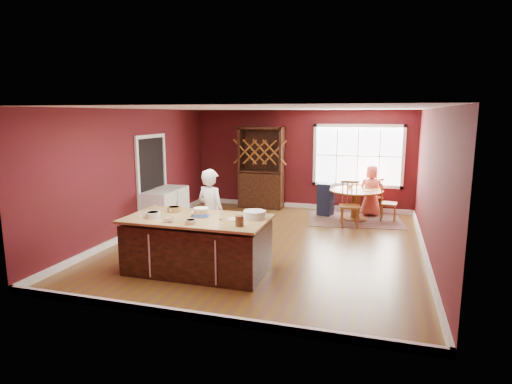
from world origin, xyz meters
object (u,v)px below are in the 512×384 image
baker (211,213)px  chair_south (350,204)px  toddler (328,184)px  seated_woman (371,191)px  kitchen_island (198,246)px  washer (159,211)px  dryer (172,205)px  high_chair (326,199)px  layer_cake (201,212)px  hutch (261,168)px  dining_table (356,198)px  chair_north (373,195)px  chair_east (389,202)px

baker → chair_south: (2.27, 2.87, -0.28)m
toddler → seated_woman: bearing=9.2°
kitchen_island → washer: kitchen_island is taller
dryer → chair_south: bearing=11.8°
high_chair → toddler: bearing=92.8°
layer_cake → hutch: (-0.38, 4.97, 0.13)m
chair_south → seated_woman: size_ratio=0.81×
kitchen_island → dining_table: size_ratio=1.81×
layer_cake → chair_south: (2.16, 3.53, -0.46)m
chair_south → chair_north: 1.66m
toddler → hutch: bearing=170.0°
kitchen_island → dining_table: 4.95m
dining_table → dryer: (-4.19, -1.62, -0.09)m
baker → chair_south: size_ratio=1.52×
kitchen_island → baker: size_ratio=1.44×
dining_table → layer_cake: layer_cake is taller
chair_east → chair_south: chair_south is taller
toddler → washer: (-3.44, -2.61, -0.37)m
washer → dining_table: bearing=28.3°
baker → high_chair: 4.19m
baker → layer_cake: baker is taller
chair_south → seated_woman: 1.36m
toddler → chair_east: bearing=-10.3°
toddler → dining_table: bearing=-25.0°
toddler → hutch: size_ratio=0.12×
dryer → high_chair: bearing=28.5°
baker → dryer: 2.74m
kitchen_island → layer_cake: 0.56m
dining_table → chair_south: (-0.08, -0.76, 0.00)m
dining_table → chair_east: 0.79m
kitchen_island → baker: baker is taller
layer_cake → dryer: size_ratio=0.40×
hutch → chair_south: bearing=-29.5°
high_chair → dryer: size_ratio=0.99×
dining_table → hutch: 2.78m
baker → layer_cake: size_ratio=4.62×
toddler → washer: size_ratio=0.30×
baker → dining_table: bearing=-103.6°
chair_east → seated_woman: 0.66m
chair_east → toddler: (-1.53, 0.28, 0.33)m
hutch → baker: bearing=-86.3°
high_chair → dryer: (-3.42, -1.86, 0.01)m
hutch → kitchen_island: bearing=-86.1°
hutch → washer: hutch is taller
washer → dryer: 0.64m
dryer → dining_table: bearing=21.1°
chair_south → hutch: size_ratio=0.48×
layer_cake → washer: 2.86m
seated_woman → washer: 5.32m
high_chair → dryer: 3.89m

